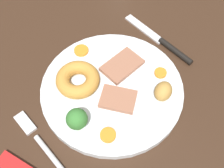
# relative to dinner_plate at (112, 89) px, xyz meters

# --- Properties ---
(dining_table) EXTENTS (1.20, 0.84, 0.04)m
(dining_table) POSITION_rel_dinner_plate_xyz_m (0.01, -0.03, -0.02)
(dining_table) COLOR #382316
(dining_table) RESTS_ON ground
(dinner_plate) EXTENTS (0.27, 0.27, 0.01)m
(dinner_plate) POSITION_rel_dinner_plate_xyz_m (0.00, 0.00, 0.00)
(dinner_plate) COLOR white
(dinner_plate) RESTS_ON dining_table
(meat_slice_main) EXTENTS (0.07, 0.08, 0.01)m
(meat_slice_main) POSITION_rel_dinner_plate_xyz_m (-0.01, -0.03, 0.01)
(meat_slice_main) COLOR #9E664C
(meat_slice_main) RESTS_ON dinner_plate
(meat_slice_under) EXTENTS (0.08, 0.05, 0.01)m
(meat_slice_under) POSITION_rel_dinner_plate_xyz_m (0.05, 0.02, 0.01)
(meat_slice_under) COLOR #9E664C
(meat_slice_under) RESTS_ON dinner_plate
(yorkshire_pudding) EXTENTS (0.08, 0.08, 0.03)m
(yorkshire_pudding) POSITION_rel_dinner_plate_xyz_m (-0.04, 0.05, 0.02)
(yorkshire_pudding) COLOR #C68938
(yorkshire_pudding) RESTS_ON dinner_plate
(roast_potato_left) EXTENTS (0.05, 0.04, 0.03)m
(roast_potato_left) POSITION_rel_dinner_plate_xyz_m (0.05, -0.08, 0.02)
(roast_potato_left) COLOR #BC8C42
(roast_potato_left) RESTS_ON dinner_plate
(carrot_coin_front) EXTENTS (0.03, 0.03, 0.01)m
(carrot_coin_front) POSITION_rel_dinner_plate_xyz_m (0.02, 0.10, 0.01)
(carrot_coin_front) COLOR orange
(carrot_coin_front) RESTS_ON dinner_plate
(carrot_coin_back) EXTENTS (0.02, 0.02, 0.01)m
(carrot_coin_back) POSITION_rel_dinner_plate_xyz_m (0.09, -0.05, 0.01)
(carrot_coin_back) COLOR orange
(carrot_coin_back) RESTS_ON dinner_plate
(carrot_coin_side) EXTENTS (0.03, 0.03, 0.01)m
(carrot_coin_side) POSITION_rel_dinner_plate_xyz_m (-0.08, -0.06, 0.01)
(carrot_coin_side) COLOR orange
(carrot_coin_side) RESTS_ON dinner_plate
(broccoli_floret) EXTENTS (0.04, 0.04, 0.05)m
(broccoli_floret) POSITION_rel_dinner_plate_xyz_m (-0.10, -0.01, 0.04)
(broccoli_floret) COLOR #8CB766
(broccoli_floret) RESTS_ON dinner_plate
(fork) EXTENTS (0.03, 0.15, 0.01)m
(fork) POSITION_rel_dinner_plate_xyz_m (-0.16, 0.02, -0.00)
(fork) COLOR silver
(fork) RESTS_ON dining_table
(knife) EXTENTS (0.03, 0.19, 0.01)m
(knife) POSITION_rel_dinner_plate_xyz_m (0.16, -0.00, -0.00)
(knife) COLOR black
(knife) RESTS_ON dining_table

